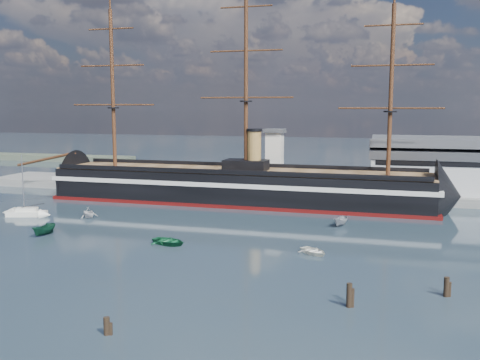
# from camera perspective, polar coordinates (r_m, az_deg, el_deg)

# --- Properties ---
(ground) EXTENTS (600.00, 600.00, 0.00)m
(ground) POSITION_cam_1_polar(r_m,az_deg,el_deg) (106.73, -1.68, -4.35)
(ground) COLOR #192D39
(ground) RESTS_ON ground
(quay) EXTENTS (180.00, 18.00, 2.00)m
(quay) POSITION_cam_1_polar(r_m,az_deg,el_deg) (139.00, 6.75, -1.56)
(quay) COLOR slate
(quay) RESTS_ON ground
(quay_tower) EXTENTS (5.00, 5.00, 15.00)m
(quay_tower) POSITION_cam_1_polar(r_m,az_deg,el_deg) (136.11, 3.70, 2.42)
(quay_tower) COLOR silver
(quay_tower) RESTS_ON ground
(warship) EXTENTS (112.95, 17.02, 53.94)m
(warship) POSITION_cam_1_polar(r_m,az_deg,el_deg) (126.21, -1.01, -0.60)
(warship) COLOR black
(warship) RESTS_ON ground
(sailboat) EXTENTS (8.34, 4.59, 12.81)m
(sailboat) POSITION_cam_1_polar(r_m,az_deg,el_deg) (119.29, -21.80, -3.22)
(sailboat) COLOR white
(sailboat) RESTS_ON ground
(motorboat_a) EXTENTS (6.22, 2.95, 2.40)m
(motorboat_a) POSITION_cam_1_polar(r_m,az_deg,el_deg) (100.58, -20.14, -5.58)
(motorboat_a) COLOR #0D3825
(motorboat_a) RESTS_ON ground
(motorboat_b) EXTENTS (2.45, 4.02, 1.75)m
(motorboat_b) POSITION_cam_1_polar(r_m,az_deg,el_deg) (89.10, -7.59, -6.86)
(motorboat_b) COLOR #166138
(motorboat_b) RESTS_ON ground
(motorboat_c) EXTENTS (5.88, 3.63, 2.21)m
(motorboat_c) POSITION_cam_1_polar(r_m,az_deg,el_deg) (103.51, 10.68, -4.87)
(motorboat_c) COLOR gray
(motorboat_c) RESTS_ON ground
(motorboat_d) EXTENTS (6.00, 7.19, 2.45)m
(motorboat_d) POSITION_cam_1_polar(r_m,az_deg,el_deg) (113.64, -15.82, -3.90)
(motorboat_d) COLOR silver
(motorboat_d) RESTS_ON ground
(motorboat_e) EXTENTS (3.00, 3.20, 1.46)m
(motorboat_e) POSITION_cam_1_polar(r_m,az_deg,el_deg) (83.56, 7.86, -7.86)
(motorboat_e) COLOR white
(motorboat_e) RESTS_ON ground
(piling_near_mid) EXTENTS (0.64, 0.64, 2.52)m
(piling_near_mid) POSITION_cam_1_polar(r_m,az_deg,el_deg) (56.78, -14.00, -15.72)
(piling_near_mid) COLOR black
(piling_near_mid) RESTS_ON ground
(piling_near_right) EXTENTS (0.64, 0.64, 3.50)m
(piling_near_right) POSITION_cam_1_polar(r_m,az_deg,el_deg) (63.24, 11.53, -13.15)
(piling_near_right) COLOR black
(piling_near_right) RESTS_ON ground
(piling_far_right) EXTENTS (0.64, 0.64, 3.10)m
(piling_far_right) POSITION_cam_1_polar(r_m,az_deg,el_deg) (69.70, 21.11, -11.52)
(piling_far_right) COLOR black
(piling_far_right) RESTS_ON ground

